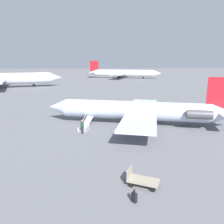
% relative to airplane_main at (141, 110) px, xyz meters
% --- Properties ---
extents(ground_plane, '(600.00, 600.00, 0.00)m').
position_rel_airplane_main_xyz_m(ground_plane, '(0.86, -0.25, -2.04)').
color(ground_plane, slate).
extents(airplane_main, '(26.40, 20.21, 6.80)m').
position_rel_airplane_main_xyz_m(airplane_main, '(0.00, 0.00, 0.00)').
color(airplane_main, silver).
rests_on(airplane_main, ground).
extents(airplane_far_left, '(40.08, 31.13, 9.55)m').
position_rel_airplane_main_xyz_m(airplane_far_left, '(-10.19, -93.54, 0.81)').
color(airplane_far_left, white).
rests_on(airplane_far_left, ground).
extents(boarding_stairs, '(2.08, 4.14, 1.70)m').
position_rel_airplane_main_xyz_m(boarding_stairs, '(7.84, 1.72, -1.67)').
color(boarding_stairs, '#B2B2B7').
rests_on(boarding_stairs, ground).
extents(passenger, '(0.41, 0.56, 1.74)m').
position_rel_airplane_main_xyz_m(passenger, '(8.06, 3.47, -1.04)').
color(passenger, '#23232D').
rests_on(passenger, ground).
extents(luggage_cart, '(2.46, 1.97, 1.22)m').
position_rel_airplane_main_xyz_m(luggage_cart, '(3.32, 15.75, -1.58)').
color(luggage_cart, '#9E937F').
rests_on(luggage_cart, ground).
extents(suitcase, '(0.39, 0.42, 0.88)m').
position_rel_airplane_main_xyz_m(suitcase, '(4.19, 17.54, -1.71)').
color(suitcase, black).
rests_on(suitcase, ground).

